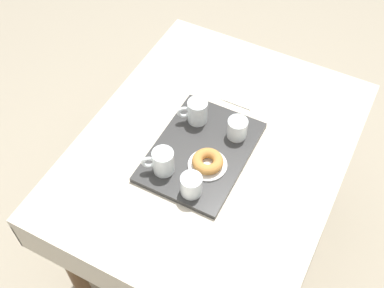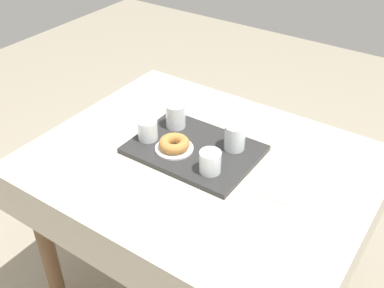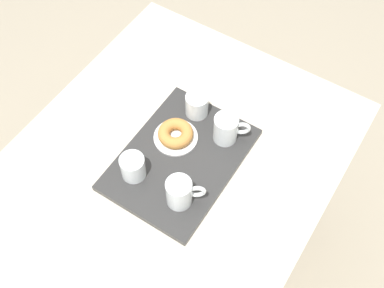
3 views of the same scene
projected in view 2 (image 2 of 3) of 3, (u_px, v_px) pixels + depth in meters
The scene contains 9 objects.
dining_table at pixel (202, 182), 1.65m from camera, with size 1.16×0.92×0.75m.
serving_tray at pixel (194, 149), 1.62m from camera, with size 0.44×0.32×0.02m, color #2D2D2D.
tea_mug_left at pixel (176, 116), 1.71m from camera, with size 0.08×0.10×0.09m.
tea_mug_right at pixel (235, 137), 1.59m from camera, with size 0.08×0.10×0.09m.
water_glass_near at pixel (148, 131), 1.64m from camera, with size 0.07×0.07×0.08m.
water_glass_far at pixel (210, 163), 1.49m from camera, with size 0.07×0.07×0.08m.
donut_plate_left at pixel (174, 148), 1.60m from camera, with size 0.14×0.14×0.01m, color white.
sugar_donut_left at pixel (174, 143), 1.59m from camera, with size 0.11×0.11×0.04m, color #BC7F3D.
paper_napkin at pixel (277, 187), 1.47m from camera, with size 0.13×0.13×0.01m, color white.
Camera 2 is at (0.69, -1.07, 1.71)m, focal length 42.73 mm.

